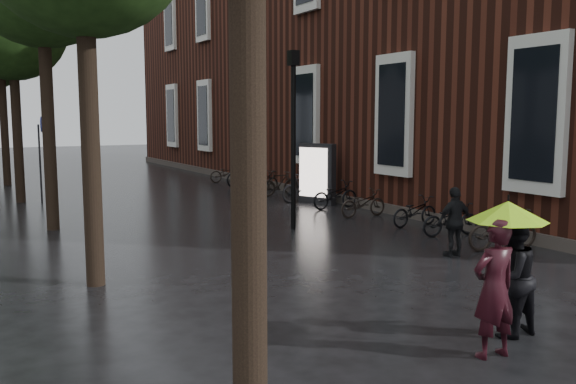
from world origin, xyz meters
TOP-DOWN VIEW (x-y plane):
  - brick_building at (10.47, 19.46)m, footprint 10.20×33.20m
  - street_trees at (-3.99, 15.91)m, footprint 4.33×34.03m
  - person_burgundy at (-0.55, 1.26)m, footprint 0.66×0.47m
  - person_black at (0.24, 1.67)m, footprint 0.82×0.65m
  - lime_umbrella at (-0.23, 1.38)m, footprint 1.01×1.01m
  - pedestrian_walking at (3.03, 5.51)m, footprint 0.90×0.44m
  - parked_bicycles at (4.58, 13.09)m, footprint 2.09×16.63m
  - ad_lightbox at (4.73, 13.68)m, footprint 0.31×1.36m
  - lamp_post at (1.62, 9.92)m, footprint 0.24×0.24m
  - cycle_sign at (-3.36, 18.69)m, footprint 0.16×0.54m

SIDE VIEW (x-z plane):
  - parked_bicycles at x=4.58m, z-range -0.06..0.96m
  - pedestrian_walking at x=3.03m, z-range 0.00..1.49m
  - person_black at x=0.24m, z-range 0.00..1.63m
  - person_burgundy at x=-0.55m, z-range 0.00..1.73m
  - ad_lightbox at x=4.73m, z-range 0.00..2.05m
  - lime_umbrella at x=-0.23m, z-range 1.04..2.53m
  - cycle_sign at x=-3.36m, z-range 0.48..3.43m
  - lamp_post at x=1.62m, z-range 0.50..5.13m
  - brick_building at x=10.47m, z-range -0.01..11.99m
  - street_trees at x=-3.99m, z-range 1.88..10.79m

